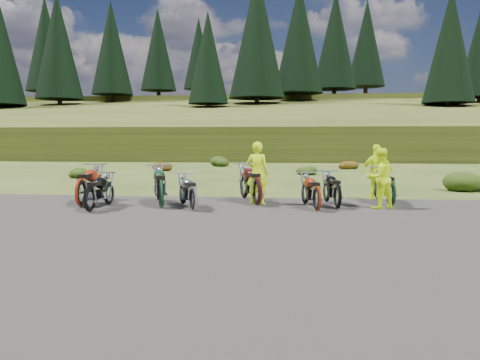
# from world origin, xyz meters

# --- Properties ---
(ground) EXTENTS (300.00, 300.00, 0.00)m
(ground) POSITION_xyz_m (0.00, 0.00, 0.00)
(ground) COLOR #2F4015
(ground) RESTS_ON ground
(gravel_pad) EXTENTS (20.00, 12.00, 0.04)m
(gravel_pad) POSITION_xyz_m (0.00, -2.00, 0.00)
(gravel_pad) COLOR black
(gravel_pad) RESTS_ON ground
(hill_slope) EXTENTS (300.00, 45.97, 9.37)m
(hill_slope) POSITION_xyz_m (0.00, 50.00, 0.00)
(hill_slope) COLOR #323D14
(hill_slope) RESTS_ON ground
(hill_plateau) EXTENTS (300.00, 90.00, 9.17)m
(hill_plateau) POSITION_xyz_m (0.00, 110.00, 0.00)
(hill_plateau) COLOR #323D14
(hill_plateau) RESTS_ON ground
(conifer_15) EXTENTS (7.92, 7.92, 20.00)m
(conifer_15) POSITION_xyz_m (-45.00, 76.00, 20.16)
(conifer_15) COLOR black
(conifer_15) RESTS_ON ground
(conifer_17) EXTENTS (7.04, 7.04, 18.00)m
(conifer_17) POSITION_xyz_m (-33.00, 57.00, 15.97)
(conifer_17) COLOR black
(conifer_17) RESTS_ON ground
(conifer_18) EXTENTS (6.60, 6.60, 17.00)m
(conifer_18) POSITION_xyz_m (-27.00, 63.00, 16.66)
(conifer_18) COLOR black
(conifer_18) RESTS_ON ground
(conifer_19) EXTENTS (6.16, 6.16, 16.00)m
(conifer_19) POSITION_xyz_m (-21.00, 69.00, 17.36)
(conifer_19) COLOR black
(conifer_19) RESTS_ON ground
(conifer_20) EXTENTS (5.72, 5.72, 15.00)m
(conifer_20) POSITION_xyz_m (-15.00, 75.00, 17.65)
(conifer_20) COLOR black
(conifer_20) RESTS_ON ground
(conifer_21) EXTENTS (5.28, 5.28, 14.00)m
(conifer_21) POSITION_xyz_m (-9.00, 50.00, 12.56)
(conifer_21) COLOR black
(conifer_21) RESTS_ON ground
(conifer_22) EXTENTS (7.92, 7.92, 20.00)m
(conifer_22) POSITION_xyz_m (-3.00, 56.00, 16.77)
(conifer_22) COLOR black
(conifer_22) RESTS_ON ground
(conifer_23) EXTENTS (7.48, 7.48, 19.00)m
(conifer_23) POSITION_xyz_m (3.00, 62.00, 17.47)
(conifer_23) COLOR black
(conifer_23) RESTS_ON ground
(conifer_24) EXTENTS (7.04, 7.04, 18.00)m
(conifer_24) POSITION_xyz_m (9.00, 68.00, 18.16)
(conifer_24) COLOR black
(conifer_24) RESTS_ON ground
(conifer_25) EXTENTS (6.60, 6.60, 17.00)m
(conifer_25) POSITION_xyz_m (15.00, 74.00, 18.66)
(conifer_25) COLOR black
(conifer_25) RESTS_ON ground
(conifer_26) EXTENTS (6.16, 6.16, 16.00)m
(conifer_26) POSITION_xyz_m (21.00, 49.00, 13.37)
(conifer_26) COLOR black
(conifer_26) RESTS_ON ground
(shrub_1) EXTENTS (1.03, 1.03, 0.61)m
(shrub_1) POSITION_xyz_m (-9.10, 11.30, 0.31)
(shrub_1) COLOR #1E350D
(shrub_1) RESTS_ON ground
(shrub_2) EXTENTS (1.30, 1.30, 0.77)m
(shrub_2) POSITION_xyz_m (-6.20, 16.60, 0.38)
(shrub_2) COLOR #5A270B
(shrub_2) RESTS_ON ground
(shrub_3) EXTENTS (1.56, 1.56, 0.92)m
(shrub_3) POSITION_xyz_m (-3.30, 21.90, 0.46)
(shrub_3) COLOR #1E350D
(shrub_3) RESTS_ON ground
(shrub_4) EXTENTS (0.77, 0.77, 0.45)m
(shrub_4) POSITION_xyz_m (-0.40, 9.20, 0.23)
(shrub_4) COLOR #5A270B
(shrub_4) RESTS_ON ground
(shrub_5) EXTENTS (1.03, 1.03, 0.61)m
(shrub_5) POSITION_xyz_m (2.50, 14.50, 0.31)
(shrub_5) COLOR #1E350D
(shrub_5) RESTS_ON ground
(shrub_6) EXTENTS (1.30, 1.30, 0.77)m
(shrub_6) POSITION_xyz_m (5.40, 19.80, 0.38)
(shrub_6) COLOR #5A270B
(shrub_6) RESTS_ON ground
(shrub_7) EXTENTS (1.56, 1.56, 0.92)m
(shrub_7) POSITION_xyz_m (8.30, 7.10, 0.46)
(shrub_7) COLOR #1E350D
(shrub_7) RESTS_ON ground
(motorcycle_0) EXTENTS (0.68, 1.95, 1.02)m
(motorcycle_0) POSITION_xyz_m (-3.70, 0.47, 0.00)
(motorcycle_0) COLOR black
(motorcycle_0) RESTS_ON ground
(motorcycle_1) EXTENTS (0.93, 2.33, 1.19)m
(motorcycle_1) POSITION_xyz_m (-4.38, 1.43, 0.00)
(motorcycle_1) COLOR #9C1E0B
(motorcycle_1) RESTS_ON ground
(motorcycle_2) EXTENTS (1.42, 2.37, 1.18)m
(motorcycle_2) POSITION_xyz_m (-2.01, 1.37, 0.00)
(motorcycle_2) COLOR #0E3217
(motorcycle_2) RESTS_ON ground
(motorcycle_3) EXTENTS (1.38, 1.96, 0.98)m
(motorcycle_3) POSITION_xyz_m (-1.01, 0.94, 0.00)
(motorcycle_3) COLOR #B9BABF
(motorcycle_3) RESTS_ON ground
(motorcycle_4) EXTENTS (1.51, 2.46, 1.22)m
(motorcycle_4) POSITION_xyz_m (0.64, 2.12, 0.00)
(motorcycle_4) COLOR #420B0C
(motorcycle_4) RESTS_ON ground
(motorcycle_5) EXTENTS (0.94, 2.01, 1.01)m
(motorcycle_5) POSITION_xyz_m (2.90, 1.75, 0.00)
(motorcycle_5) COLOR black
(motorcycle_5) RESTS_ON ground
(motorcycle_6) EXTENTS (1.03, 2.00, 1.00)m
(motorcycle_6) POSITION_xyz_m (2.30, 1.21, 0.00)
(motorcycle_6) COLOR maroon
(motorcycle_6) RESTS_ON ground
(motorcycle_7) EXTENTS (0.87, 2.13, 1.09)m
(motorcycle_7) POSITION_xyz_m (4.48, 2.40, 0.00)
(motorcycle_7) COLOR black
(motorcycle_7) RESTS_ON ground
(person_middle) EXTENTS (0.77, 0.60, 1.86)m
(person_middle) POSITION_xyz_m (0.62, 2.42, 0.93)
(person_middle) COLOR #BEE00B
(person_middle) RESTS_ON ground
(person_right_a) EXTENTS (1.02, 0.94, 1.68)m
(person_right_a) POSITION_xyz_m (4.05, 1.91, 0.84)
(person_right_a) COLOR #BEE00B
(person_right_a) RESTS_ON ground
(person_right_b) EXTENTS (1.09, 0.58, 1.77)m
(person_right_b) POSITION_xyz_m (4.36, 3.99, 0.88)
(person_right_b) COLOR #BEE00B
(person_right_b) RESTS_ON ground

